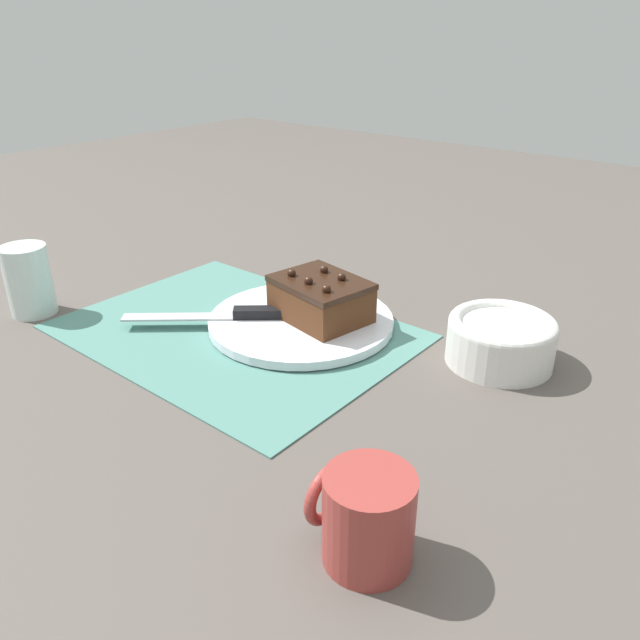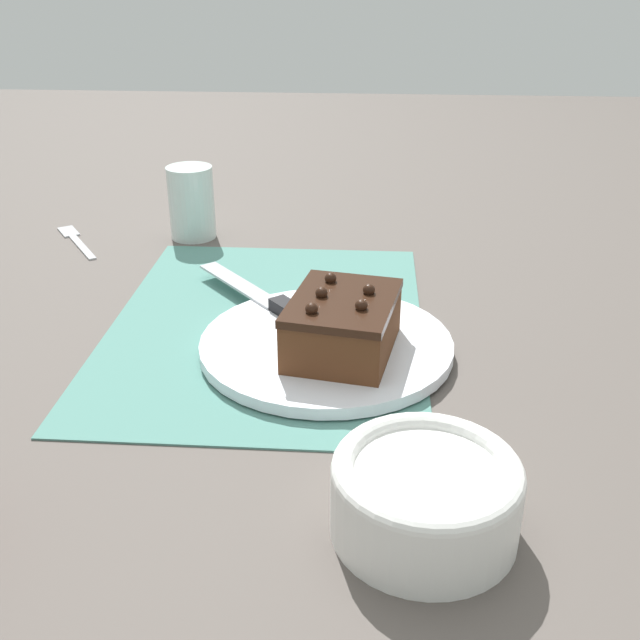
{
  "view_description": "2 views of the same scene",
  "coord_description": "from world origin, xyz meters",
  "px_view_note": "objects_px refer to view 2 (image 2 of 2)",
  "views": [
    {
      "loc": [
        -0.58,
        0.52,
        0.39
      ],
      "look_at": [
        -0.1,
        -0.07,
        0.02
      ],
      "focal_mm": 35.0,
      "sensor_mm": 36.0,
      "label": 1
    },
    {
      "loc": [
        -0.73,
        -0.11,
        0.37
      ],
      "look_at": [
        -0.03,
        -0.06,
        0.02
      ],
      "focal_mm": 42.0,
      "sensor_mm": 36.0,
      "label": 2
    }
  ],
  "objects_px": {
    "chocolate_cake": "(343,324)",
    "cake_plate": "(326,345)",
    "serving_knife": "(275,303)",
    "dessert_fork": "(75,239)",
    "drinking_glass": "(191,203)",
    "small_bowl": "(425,494)"
  },
  "relations": [
    {
      "from": "dessert_fork",
      "to": "serving_knife",
      "type": "bearing_deg",
      "value": -71.62
    },
    {
      "from": "chocolate_cake",
      "to": "cake_plate",
      "type": "bearing_deg",
      "value": 38.45
    },
    {
      "from": "drinking_glass",
      "to": "small_bowl",
      "type": "relative_size",
      "value": 0.77
    },
    {
      "from": "chocolate_cake",
      "to": "dessert_fork",
      "type": "distance_m",
      "value": 0.52
    },
    {
      "from": "chocolate_cake",
      "to": "drinking_glass",
      "type": "xyz_separation_m",
      "value": [
        0.36,
        0.23,
        0.01
      ]
    },
    {
      "from": "chocolate_cake",
      "to": "dessert_fork",
      "type": "height_order",
      "value": "chocolate_cake"
    },
    {
      "from": "small_bowl",
      "to": "dessert_fork",
      "type": "relative_size",
      "value": 1.0
    },
    {
      "from": "chocolate_cake",
      "to": "small_bowl",
      "type": "relative_size",
      "value": 1.06
    },
    {
      "from": "chocolate_cake",
      "to": "serving_knife",
      "type": "xyz_separation_m",
      "value": [
        0.09,
        0.08,
        -0.02
      ]
    },
    {
      "from": "drinking_glass",
      "to": "cake_plate",
      "type": "bearing_deg",
      "value": -147.7
    },
    {
      "from": "chocolate_cake",
      "to": "dessert_fork",
      "type": "bearing_deg",
      "value": 50.07
    },
    {
      "from": "cake_plate",
      "to": "chocolate_cake",
      "type": "bearing_deg",
      "value": -141.55
    },
    {
      "from": "chocolate_cake",
      "to": "small_bowl",
      "type": "bearing_deg",
      "value": -163.93
    },
    {
      "from": "serving_knife",
      "to": "small_bowl",
      "type": "xyz_separation_m",
      "value": [
        -0.33,
        -0.15,
        0.01
      ]
    },
    {
      "from": "cake_plate",
      "to": "drinking_glass",
      "type": "distance_m",
      "value": 0.4
    },
    {
      "from": "serving_knife",
      "to": "dessert_fork",
      "type": "bearing_deg",
      "value": 102.48
    },
    {
      "from": "serving_knife",
      "to": "small_bowl",
      "type": "height_order",
      "value": "small_bowl"
    },
    {
      "from": "serving_knife",
      "to": "drinking_glass",
      "type": "distance_m",
      "value": 0.3
    },
    {
      "from": "serving_knife",
      "to": "dessert_fork",
      "type": "distance_m",
      "value": 0.4
    },
    {
      "from": "dessert_fork",
      "to": "drinking_glass",
      "type": "bearing_deg",
      "value": -25.8
    },
    {
      "from": "serving_knife",
      "to": "dessert_fork",
      "type": "relative_size",
      "value": 1.4
    },
    {
      "from": "chocolate_cake",
      "to": "drinking_glass",
      "type": "bearing_deg",
      "value": 32.7
    }
  ]
}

